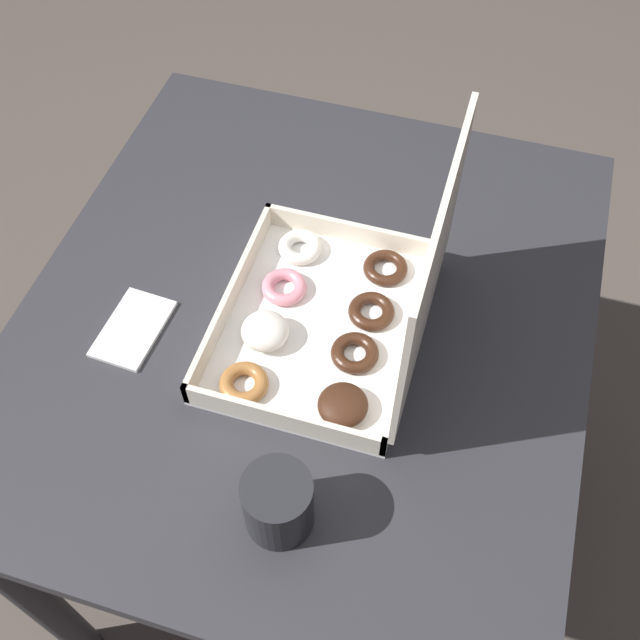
{
  "coord_description": "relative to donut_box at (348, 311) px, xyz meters",
  "views": [
    {
      "loc": [
        0.6,
        0.2,
        1.64
      ],
      "look_at": [
        0.02,
        0.03,
        0.79
      ],
      "focal_mm": 42.0,
      "sensor_mm": 36.0,
      "label": 1
    }
  ],
  "objects": [
    {
      "name": "ground_plane",
      "position": [
        -0.02,
        -0.07,
        -0.84
      ],
      "size": [
        8.0,
        8.0,
        0.0
      ],
      "primitive_type": "plane",
      "color": "#564C44"
    },
    {
      "name": "dining_table",
      "position": [
        -0.02,
        -0.07,
        -0.19
      ],
      "size": [
        0.91,
        0.8,
        0.77
      ],
      "color": "#2D2D33",
      "rests_on": "ground_plane"
    },
    {
      "name": "donut_box",
      "position": [
        0.0,
        0.0,
        0.0
      ],
      "size": [
        0.34,
        0.28,
        0.31
      ],
      "color": "white",
      "rests_on": "dining_table"
    },
    {
      "name": "coffee_mug",
      "position": [
        0.28,
        -0.01,
        -0.01
      ],
      "size": [
        0.08,
        0.08,
        0.09
      ],
      "color": "#232328",
      "rests_on": "dining_table"
    },
    {
      "name": "paper_napkin",
      "position": [
        0.07,
        -0.29,
        -0.06
      ],
      "size": [
        0.13,
        0.08,
        0.01
      ],
      "color": "white",
      "rests_on": "dining_table"
    }
  ]
}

